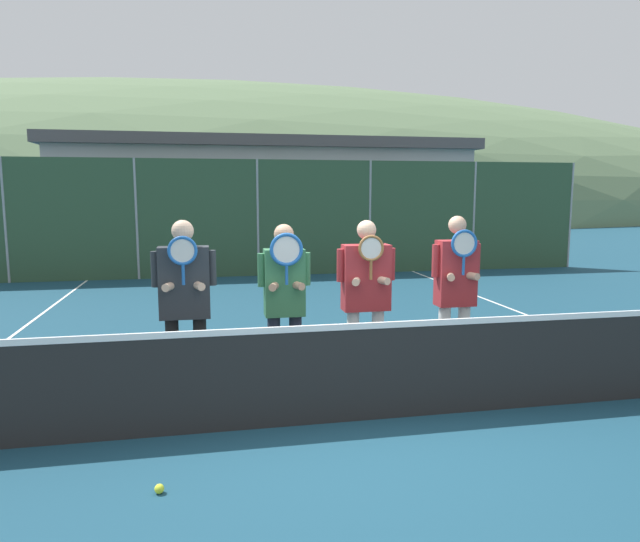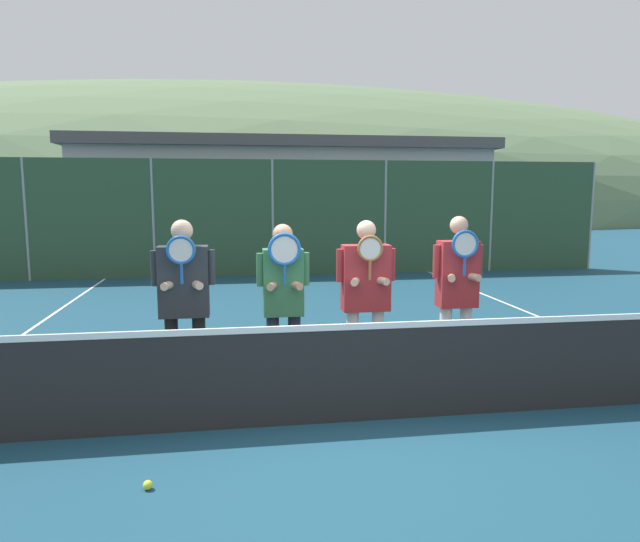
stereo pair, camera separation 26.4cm
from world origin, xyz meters
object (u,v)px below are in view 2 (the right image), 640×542
at_px(car_far_left, 57,237).
at_px(tennis_ball_on_court, 148,485).
at_px(player_center_left, 283,297).
at_px(car_center, 404,232).
at_px(car_left_of_center, 237,232).
at_px(player_leftmost, 184,296).
at_px(player_center_right, 366,291).
at_px(player_rightmost, 457,290).

height_order(car_far_left, tennis_ball_on_court, car_far_left).
distance_m(player_center_left, car_center, 12.33).
distance_m(car_far_left, car_left_of_center, 5.01).
xyz_separation_m(player_leftmost, player_center_right, (1.85, 0.07, -0.02)).
xyz_separation_m(player_leftmost, tennis_ball_on_court, (-0.15, -1.71, -1.06)).
relative_size(car_far_left, car_left_of_center, 1.00).
bearing_deg(player_leftmost, player_center_right, 2.12).
height_order(player_leftmost, tennis_ball_on_court, player_leftmost).
height_order(car_left_of_center, tennis_ball_on_court, car_left_of_center).
xyz_separation_m(player_center_right, car_center, (3.89, 11.33, -0.18)).
distance_m(player_rightmost, car_far_left, 13.24).
height_order(player_rightmost, car_far_left, player_rightmost).
distance_m(player_rightmost, tennis_ball_on_court, 3.61).
xyz_separation_m(player_center_right, car_left_of_center, (-1.23, 11.30, -0.12)).
height_order(player_center_right, car_far_left, player_center_right).
relative_size(player_leftmost, car_far_left, 0.43).
bearing_deg(player_leftmost, car_left_of_center, 86.87).
xyz_separation_m(player_rightmost, car_center, (2.91, 11.38, -0.18)).
relative_size(car_left_of_center, car_center, 0.94).
height_order(player_center_left, car_left_of_center, car_left_of_center).
bearing_deg(player_rightmost, player_leftmost, -179.52).
bearing_deg(car_far_left, player_rightmost, -56.97).
xyz_separation_m(player_center_left, car_far_left, (-5.36, 11.10, -0.19)).
bearing_deg(car_left_of_center, car_far_left, -177.19).
height_order(car_far_left, car_center, car_center).
xyz_separation_m(player_center_left, player_rightmost, (1.86, -0.00, 0.03)).
bearing_deg(player_center_right, player_leftmost, -177.88).
bearing_deg(car_far_left, player_center_right, -60.59).
xyz_separation_m(player_leftmost, car_left_of_center, (0.62, 11.37, -0.14)).
relative_size(car_left_of_center, tennis_ball_on_court, 62.37).
relative_size(player_center_left, player_rightmost, 0.96).
bearing_deg(player_rightmost, player_center_right, 177.39).
distance_m(car_center, tennis_ball_on_court, 14.40).
relative_size(player_leftmost, car_left_of_center, 0.43).
xyz_separation_m(car_center, tennis_ball_on_court, (-5.89, -13.11, -0.86)).
distance_m(player_center_right, car_far_left, 12.69).
distance_m(car_far_left, car_center, 10.13).
bearing_deg(player_center_right, player_rightmost, -2.61).
height_order(player_center_left, player_center_right, player_center_right).
distance_m(car_left_of_center, car_center, 5.12).
distance_m(player_center_right, car_center, 11.98).
bearing_deg(car_center, car_far_left, -178.44).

